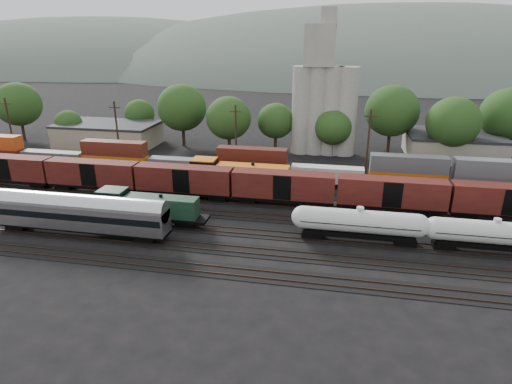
% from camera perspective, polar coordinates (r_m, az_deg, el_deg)
% --- Properties ---
extents(ground, '(600.00, 600.00, 0.00)m').
position_cam_1_polar(ground, '(59.71, 3.69, -3.63)').
color(ground, black).
extents(tracks, '(180.00, 33.20, 0.20)m').
position_cam_1_polar(tracks, '(59.69, 3.70, -3.59)').
color(tracks, black).
rests_on(tracks, ground).
extents(green_locomotive, '(16.47, 2.91, 4.36)m').
position_cam_1_polar(green_locomotive, '(59.37, -15.01, -1.86)').
color(green_locomotive, black).
rests_on(green_locomotive, ground).
extents(tank_car_a, '(16.56, 2.96, 4.34)m').
position_cam_1_polar(tank_car_a, '(53.82, 13.56, -3.99)').
color(tank_car_a, silver).
rests_on(tank_car_a, ground).
extents(tank_car_b, '(15.80, 2.83, 4.14)m').
position_cam_1_polar(tank_car_b, '(56.91, 29.22, -4.91)').
color(tank_car_b, silver).
rests_on(tank_car_b, ground).
extents(passenger_coach, '(23.55, 2.90, 5.35)m').
position_cam_1_polar(passenger_coach, '(58.09, -22.68, -2.47)').
color(passenger_coach, silver).
rests_on(passenger_coach, ground).
extents(orange_locomotive, '(19.32, 3.22, 4.83)m').
position_cam_1_polar(orange_locomotive, '(69.58, -3.07, 2.36)').
color(orange_locomotive, black).
rests_on(orange_locomotive, ground).
extents(boxcar_string, '(169.00, 2.90, 4.20)m').
position_cam_1_polar(boxcar_string, '(63.32, 17.60, -0.11)').
color(boxcar_string, black).
rests_on(boxcar_string, ground).
extents(container_wall, '(160.00, 2.60, 5.80)m').
position_cam_1_polar(container_wall, '(74.44, -2.91, 3.58)').
color(container_wall, black).
rests_on(container_wall, ground).
extents(grain_silo, '(13.40, 5.00, 29.00)m').
position_cam_1_polar(grain_silo, '(91.11, 8.99, 11.99)').
color(grain_silo, '#A3A095').
rests_on(grain_silo, ground).
extents(industrial_sheds, '(119.38, 17.26, 5.10)m').
position_cam_1_polar(industrial_sheds, '(91.98, 10.76, 6.43)').
color(industrial_sheds, '#9E937F').
rests_on(industrial_sheds, ground).
extents(tree_band, '(166.88, 20.89, 14.29)m').
position_cam_1_polar(tree_band, '(93.17, 11.25, 10.03)').
color(tree_band, black).
rests_on(tree_band, ground).
extents(utility_poles, '(122.20, 0.36, 12.00)m').
position_cam_1_polar(utility_poles, '(78.52, 5.92, 7.02)').
color(utility_poles, black).
rests_on(utility_poles, ground).
extents(distant_hills, '(860.00, 286.00, 130.00)m').
position_cam_1_polar(distant_hills, '(317.77, 14.31, 11.76)').
color(distant_hills, '#59665B').
rests_on(distant_hills, ground).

